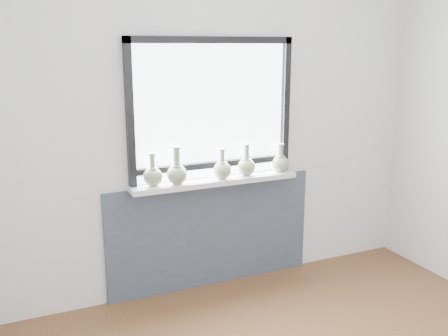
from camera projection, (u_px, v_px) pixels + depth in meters
name	position (u px, v px, depth m)	size (l,w,h in m)	color
back_wall	(210.00, 125.00, 3.79)	(3.60, 0.02, 2.60)	silver
apron_panel	(212.00, 234.00, 3.97)	(1.70, 0.03, 0.86)	#404B59
windowsill	(215.00, 181.00, 3.80)	(1.32, 0.18, 0.04)	silver
window	(212.00, 107.00, 3.72)	(1.30, 0.06, 1.05)	black
vase_a	(153.00, 175.00, 3.58)	(0.15, 0.15, 0.24)	gray
vase_b	(177.00, 172.00, 3.62)	(0.15, 0.15, 0.28)	gray
vase_c	(222.00, 169.00, 3.78)	(0.14, 0.14, 0.23)	gray
vase_d	(246.00, 165.00, 3.87)	(0.15, 0.15, 0.25)	gray
vase_e	(280.00, 162.00, 3.99)	(0.14, 0.14, 0.23)	gray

